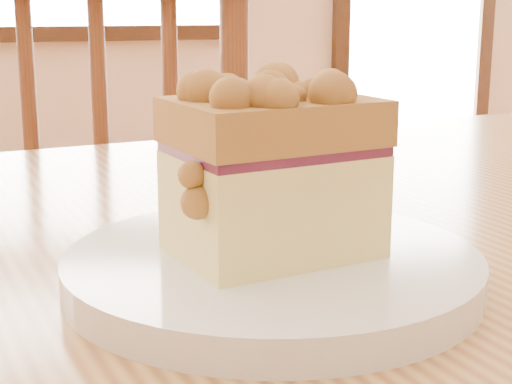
% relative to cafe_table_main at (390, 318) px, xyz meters
% --- Properties ---
extents(cafe_table_main, '(1.23, 0.90, 0.75)m').
position_rel_cafe_table_main_xyz_m(cafe_table_main, '(0.00, 0.00, 0.00)').
color(cafe_table_main, '#BB8A48').
rests_on(cafe_table_main, ground).
extents(cafe_chair_main, '(0.58, 0.58, 0.99)m').
position_rel_cafe_table_main_xyz_m(cafe_chair_main, '(-0.12, 0.64, -0.14)').
color(cafe_chair_main, '#5A3318').
rests_on(cafe_chair_main, ground).
extents(plate, '(0.25, 0.25, 0.02)m').
position_rel_cafe_table_main_xyz_m(plate, '(-0.17, -0.16, 0.11)').
color(plate, white).
rests_on(plate, cafe_table_main).
extents(cake_slice, '(0.13, 0.10, 0.11)m').
position_rel_cafe_table_main_xyz_m(cake_slice, '(-0.17, -0.16, 0.18)').
color(cake_slice, '#FFE890').
rests_on(cake_slice, plate).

